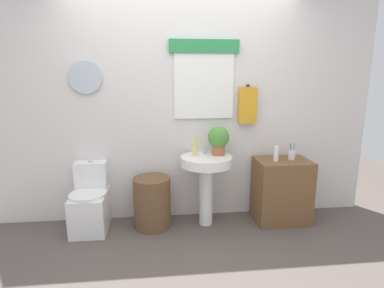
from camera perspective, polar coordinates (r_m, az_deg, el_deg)
ground_plane at (r=2.83m, az=0.14°, el=-22.59°), size 8.00×8.00×0.00m
back_wall at (r=3.47m, az=-1.89°, el=7.20°), size 4.40×0.18×2.60m
toilet at (r=3.53m, az=-18.39°, el=-10.51°), size 0.38×0.51×0.73m
laundry_hamper at (r=3.43m, az=-7.43°, el=-10.74°), size 0.40×0.40×0.56m
pedestal_sink at (r=3.35m, az=2.67°, el=-5.29°), size 0.56×0.56×0.78m
faucet at (r=3.40m, az=2.40°, el=-1.00°), size 0.03×0.03×0.10m
wooden_cabinet at (r=3.66m, az=16.30°, el=-8.30°), size 0.59×0.44×0.72m
soap_bottle at (r=3.31m, az=0.53°, el=-0.57°), size 0.05×0.05×0.19m
potted_plant at (r=3.34m, az=4.95°, el=0.95°), size 0.24×0.24×0.32m
lotion_bottle at (r=3.45m, az=15.42°, el=-1.75°), size 0.05×0.05×0.17m
toothbrush_cup at (r=3.60m, az=18.10°, el=-1.91°), size 0.08×0.08×0.19m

